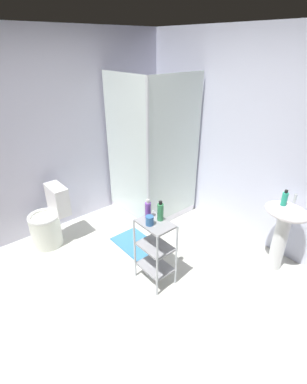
{
  "coord_description": "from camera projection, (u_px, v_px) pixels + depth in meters",
  "views": [
    {
      "loc": [
        1.65,
        -1.17,
        2.3
      ],
      "look_at": [
        -0.26,
        0.44,
        0.99
      ],
      "focal_mm": 26.68,
      "sensor_mm": 36.0,
      "label": 1
    }
  ],
  "objects": [
    {
      "name": "ground_plane",
      "position": [
        137.0,
        303.0,
        2.86
      ],
      "size": [
        4.2,
        4.2,
        0.02
      ],
      "primitive_type": "cube",
      "color": "silver"
    },
    {
      "name": "wall_back",
      "position": [
        261.0,
        144.0,
        3.32
      ],
      "size": [
        4.2,
        0.14,
        2.5
      ],
      "color": "silver",
      "rests_on": "ground_plane"
    },
    {
      "name": "wall_left",
      "position": [
        43.0,
        139.0,
        3.53
      ],
      "size": [
        0.1,
        4.2,
        2.5
      ],
      "primitive_type": "cube",
      "color": "silver",
      "rests_on": "ground_plane"
    },
    {
      "name": "shower_stall",
      "position": [
        152.0,
        185.0,
        4.15
      ],
      "size": [
        0.92,
        0.92,
        2.0
      ],
      "color": "white",
      "rests_on": "ground_plane"
    },
    {
      "name": "pedestal_sink",
      "position": [
        284.0,
        225.0,
        3.04
      ],
      "size": [
        0.46,
        0.37,
        0.81
      ],
      "color": "white",
      "rests_on": "ground_plane"
    },
    {
      "name": "sink_faucet",
      "position": [
        295.0,
        198.0,
        2.98
      ],
      "size": [
        0.03,
        0.03,
        0.1
      ],
      "primitive_type": "cylinder",
      "color": "silver",
      "rests_on": "pedestal_sink"
    },
    {
      "name": "toilet",
      "position": [
        49.0,
        222.0,
        3.57
      ],
      "size": [
        0.37,
        0.49,
        0.76
      ],
      "color": "white",
      "rests_on": "ground_plane"
    },
    {
      "name": "storage_cart",
      "position": [
        155.0,
        247.0,
        2.93
      ],
      "size": [
        0.38,
        0.28,
        0.74
      ],
      "color": "silver",
      "rests_on": "ground_plane"
    },
    {
      "name": "hand_soap_bottle",
      "position": [
        285.0,
        199.0,
        2.92
      ],
      "size": [
        0.06,
        0.06,
        0.17
      ],
      "color": "#2DBC99",
      "rests_on": "pedestal_sink"
    },
    {
      "name": "body_wash_bottle_green",
      "position": [
        160.0,
        212.0,
        2.79
      ],
      "size": [
        0.06,
        0.06,
        0.21
      ],
      "color": "#3B965A",
      "rests_on": "storage_cart"
    },
    {
      "name": "conditioner_bottle_purple",
      "position": [
        148.0,
        210.0,
        2.83
      ],
      "size": [
        0.06,
        0.06,
        0.21
      ],
      "color": "purple",
      "rests_on": "storage_cart"
    },
    {
      "name": "rinse_cup",
      "position": [
        150.0,
        221.0,
        2.74
      ],
      "size": [
        0.08,
        0.08,
        0.09
      ],
      "primitive_type": "cylinder",
      "color": "#3870B2",
      "rests_on": "storage_cart"
    },
    {
      "name": "bath_mat",
      "position": [
        136.0,
        244.0,
        3.67
      ],
      "size": [
        0.6,
        0.4,
        0.02
      ],
      "primitive_type": "cube",
      "color": "teal",
      "rests_on": "ground_plane"
    }
  ]
}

